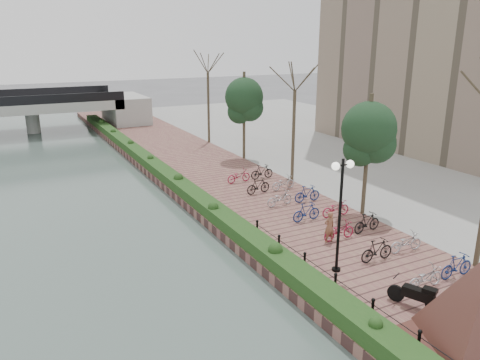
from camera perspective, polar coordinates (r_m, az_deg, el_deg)
promenade at (r=31.18m, az=-1.35°, el=-0.76°), size 8.00×75.00×0.50m
inland_pavement at (r=40.52m, az=19.49°, el=2.38°), size 24.00×75.00×0.50m
hedge at (r=32.03m, az=-8.80°, el=0.55°), size 1.10×56.00×0.60m
chain_fence at (r=17.62m, az=13.60°, el=-13.57°), size 0.10×14.10×0.70m
lamppost at (r=18.68m, az=12.24°, el=-1.36°), size 1.02×0.32×4.73m
motorcycle at (r=18.00m, az=20.59°, el=-12.90°), size 1.16×1.74×1.05m
pedestrian at (r=22.25m, az=10.82°, el=-5.63°), size 0.56×0.37×1.51m
bicycle_parking at (r=25.17m, az=9.77°, el=-3.59°), size 2.40×17.32×1.00m
street_trees at (r=28.36m, az=10.24°, el=4.39°), size 3.20×37.12×6.80m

